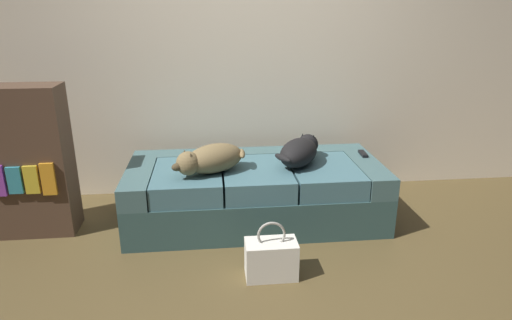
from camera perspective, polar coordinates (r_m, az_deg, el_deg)
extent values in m
plane|color=brown|center=(2.75, 2.10, -16.41)|extent=(10.00, 10.00, 0.00)
cube|color=beige|center=(3.86, -1.20, 16.23)|extent=(6.40, 0.10, 2.80)
cube|color=#32504F|center=(3.49, -0.09, -5.32)|extent=(1.94, 0.89, 0.30)
cube|color=#426264|center=(3.43, -14.75, -2.29)|extent=(0.20, 0.89, 0.16)
cube|color=#426264|center=(3.59, 13.87, -1.21)|extent=(0.20, 0.89, 0.16)
cube|color=#426264|center=(3.72, -0.65, 0.09)|extent=(1.54, 0.20, 0.16)
cube|color=#436C75|center=(3.30, -8.84, -2.73)|extent=(0.50, 0.67, 0.16)
cube|color=#436C75|center=(3.31, 0.09, -2.41)|extent=(0.50, 0.67, 0.16)
cube|color=#436C75|center=(3.40, 8.75, -2.04)|extent=(0.50, 0.67, 0.16)
ellipsoid|color=olive|center=(3.20, -5.40, 0.24)|extent=(0.52, 0.45, 0.21)
sphere|color=olive|center=(3.10, -8.80, -0.43)|extent=(0.17, 0.17, 0.17)
ellipsoid|color=#493D27|center=(3.08, -10.05, -0.88)|extent=(0.12, 0.10, 0.06)
cone|color=#493D27|center=(3.04, -8.46, 0.46)|extent=(0.04, 0.04, 0.05)
cone|color=#493D27|center=(3.12, -9.26, 0.90)|extent=(0.04, 0.04, 0.05)
ellipsoid|color=olive|center=(3.26, -1.87, 0.86)|extent=(0.05, 0.18, 0.05)
ellipsoid|color=black|center=(3.34, 5.55, 0.98)|extent=(0.44, 0.51, 0.20)
sphere|color=black|center=(3.52, 6.74, 2.02)|extent=(0.17, 0.17, 0.17)
ellipsoid|color=black|center=(3.59, 7.12, 2.18)|extent=(0.10, 0.11, 0.06)
cone|color=black|center=(3.52, 6.07, 3.08)|extent=(0.04, 0.04, 0.05)
cone|color=black|center=(3.49, 7.48, 2.89)|extent=(0.04, 0.04, 0.05)
ellipsoid|color=black|center=(3.17, 3.47, 0.26)|extent=(0.12, 0.18, 0.05)
cube|color=black|center=(3.68, 13.71, 0.80)|extent=(0.05, 0.15, 0.02)
cube|color=white|center=(2.80, 1.98, -12.74)|extent=(0.32, 0.18, 0.24)
torus|color=#A4A197|center=(2.71, 2.02, -9.68)|extent=(0.18, 0.02, 0.18)
cube|color=#50392A|center=(3.55, -27.32, -0.20)|extent=(0.56, 0.28, 1.10)
cube|color=teal|center=(3.46, -28.83, -2.34)|extent=(0.09, 0.02, 0.19)
cube|color=gold|center=(3.42, -27.10, -2.30)|extent=(0.09, 0.02, 0.20)
cube|color=orange|center=(3.38, -25.33, -2.26)|extent=(0.09, 0.02, 0.23)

